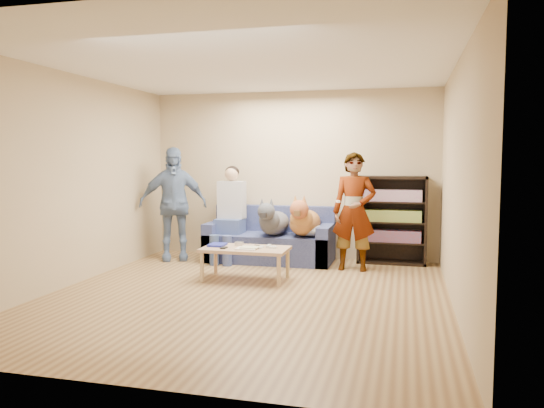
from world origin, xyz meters
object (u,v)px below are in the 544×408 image
(dog_tan, at_px, (304,221))
(bookshelf, at_px, (392,218))
(sofa, at_px, (271,242))
(person_seated, at_px, (230,210))
(person_standing_right, at_px, (354,212))
(camera_silver, at_px, (239,244))
(notebook_blue, at_px, (217,245))
(person_standing_left, at_px, (173,204))
(dog_gray, at_px, (273,221))
(coffee_table, at_px, (245,251))

(dog_tan, height_order, bookshelf, bookshelf)
(sofa, distance_m, person_seated, 0.79)
(person_standing_right, height_order, person_seated, person_standing_right)
(person_standing_right, distance_m, camera_silver, 1.68)
(dog_tan, bearing_deg, camera_silver, -122.66)
(notebook_blue, bearing_deg, bookshelf, 34.74)
(person_standing_right, distance_m, sofa, 1.46)
(person_standing_left, height_order, person_seated, person_standing_left)
(person_standing_left, bearing_deg, person_seated, -12.94)
(person_seated, relative_size, dog_gray, 1.18)
(notebook_blue, xyz_separation_m, person_seated, (-0.22, 1.16, 0.34))
(bookshelf, bearing_deg, coffee_table, -138.77)
(dog_gray, bearing_deg, notebook_blue, -115.00)
(notebook_blue, relative_size, coffee_table, 0.24)
(person_seated, bearing_deg, camera_silver, -65.32)
(notebook_blue, bearing_deg, dog_tan, 49.52)
(notebook_blue, distance_m, sofa, 1.35)
(sofa, relative_size, person_seated, 1.29)
(bookshelf, bearing_deg, camera_silver, -142.82)
(dog_tan, xyz_separation_m, bookshelf, (1.25, 0.41, 0.03))
(person_standing_right, xyz_separation_m, dog_tan, (-0.74, 0.20, -0.17))
(coffee_table, bearing_deg, bookshelf, 41.23)
(camera_silver, height_order, coffee_table, camera_silver)
(camera_silver, xyz_separation_m, dog_gray, (0.21, 0.98, 0.19))
(person_standing_right, bearing_deg, notebook_blue, -151.49)
(camera_silver, bearing_deg, notebook_blue, -165.96)
(person_standing_left, height_order, dog_gray, person_standing_left)
(notebook_blue, height_order, dog_tan, dog_tan)
(camera_silver, height_order, sofa, sofa)
(notebook_blue, distance_m, camera_silver, 0.29)
(coffee_table, bearing_deg, person_seated, 117.16)
(person_standing_left, xyz_separation_m, dog_tan, (2.02, 0.12, -0.22))
(person_seated, bearing_deg, dog_gray, -8.67)
(person_standing_right, height_order, bookshelf, person_standing_right)
(person_standing_right, relative_size, coffee_table, 1.50)
(dog_gray, height_order, coffee_table, dog_gray)
(person_seated, height_order, bookshelf, person_seated)
(person_standing_right, height_order, dog_tan, person_standing_right)
(person_standing_left, bearing_deg, camera_silver, -58.58)
(camera_silver, relative_size, bookshelf, 0.08)
(notebook_blue, relative_size, sofa, 0.14)
(bookshelf, bearing_deg, dog_tan, -161.67)
(sofa, distance_m, dog_tan, 0.69)
(coffee_table, xyz_separation_m, bookshelf, (1.79, 1.57, 0.31))
(person_standing_right, height_order, notebook_blue, person_standing_right)
(person_standing_right, xyz_separation_m, camera_silver, (-1.41, -0.84, -0.38))
(person_standing_left, height_order, sofa, person_standing_left)
(notebook_blue, relative_size, bookshelf, 0.20)
(bookshelf, bearing_deg, dog_gray, -164.60)
(notebook_blue, distance_m, dog_gray, 1.18)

